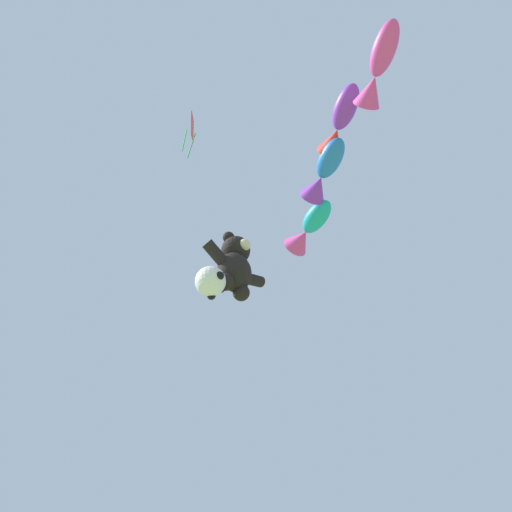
% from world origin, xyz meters
% --- Properties ---
extents(teddy_bear_kite, '(2.39, 1.05, 2.42)m').
position_xyz_m(teddy_bear_kite, '(0.52, 7.34, 10.60)').
color(teddy_bear_kite, black).
extents(soccer_ball_kite, '(0.92, 0.92, 0.85)m').
position_xyz_m(soccer_ball_kite, '(-0.27, 7.39, 9.36)').
color(soccer_ball_kite, white).
extents(fish_kite_teal, '(1.63, 2.59, 0.99)m').
position_xyz_m(fish_kite_teal, '(3.21, 6.30, 13.97)').
color(fish_kite_teal, '#19ADB2').
extents(fish_kite_cobalt, '(1.86, 2.52, 0.96)m').
position_xyz_m(fish_kite_cobalt, '(1.85, 4.45, 14.18)').
color(fish_kite_cobalt, blue).
extents(fish_kite_violet, '(1.93, 2.40, 0.89)m').
position_xyz_m(fish_kite_violet, '(0.94, 3.02, 14.43)').
color(fish_kite_violet, purple).
extents(fish_kite_magenta, '(1.90, 2.21, 0.79)m').
position_xyz_m(fish_kite_magenta, '(-0.02, 1.19, 13.40)').
color(fish_kite_magenta, '#E53F9E').
extents(diamond_kite, '(0.68, 0.75, 2.32)m').
position_xyz_m(diamond_kite, '(-2.64, 5.98, 12.95)').
color(diamond_kite, red).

